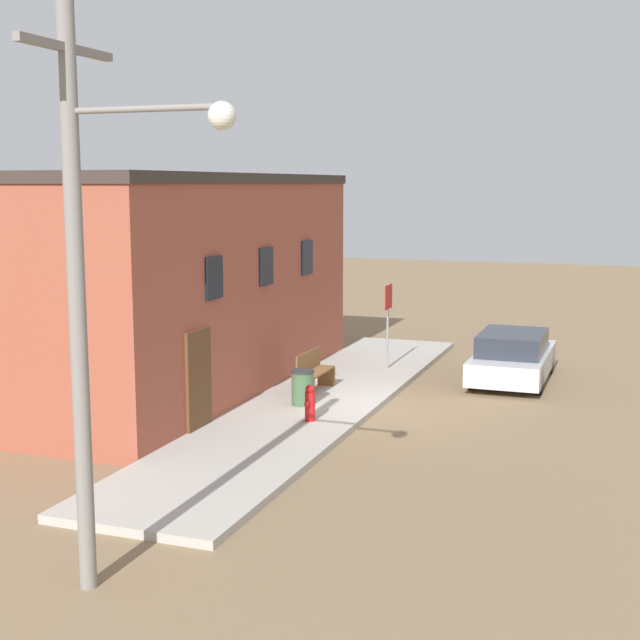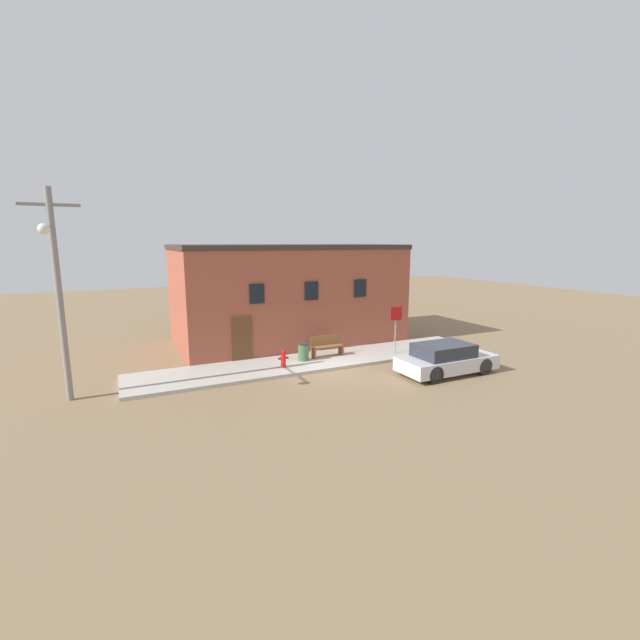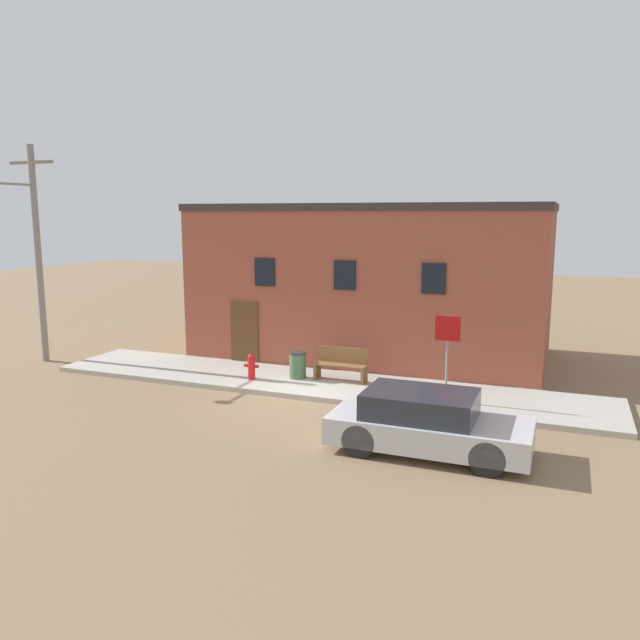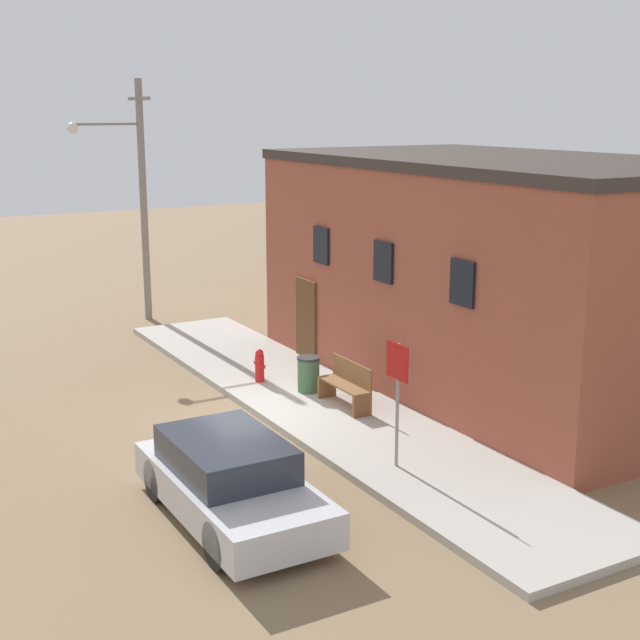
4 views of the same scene
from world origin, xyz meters
TOP-DOWN VIEW (x-y plane):
  - ground_plane at (0.00, 0.00)m, footprint 80.00×80.00m
  - sidewalk at (0.00, 1.49)m, footprint 16.82×2.97m
  - brick_building at (0.34, 6.15)m, footprint 11.88×6.47m
  - fire_hydrant at (-1.91, 0.98)m, footprint 0.46×0.22m
  - stop_sign at (3.91, 0.91)m, footprint 0.65×0.06m
  - bench at (0.64, 1.85)m, footprint 1.56×0.44m
  - trash_bin at (-0.68, 1.63)m, footprint 0.52×0.52m
  - utility_pole at (-9.96, 0.81)m, footprint 1.80×2.28m
  - parked_car at (4.11, -2.43)m, footprint 4.23×1.82m

SIDE VIEW (x-z plane):
  - ground_plane at x=0.00m, z-range 0.00..0.00m
  - sidewalk at x=0.00m, z-range 0.00..0.15m
  - fire_hydrant at x=-1.91m, z-range 0.15..0.93m
  - trash_bin at x=-0.68m, z-range 0.15..0.96m
  - bench at x=0.64m, z-range 0.14..1.12m
  - parked_car at x=4.11m, z-range -0.02..1.31m
  - stop_sign at x=3.91m, z-range 0.60..2.89m
  - brick_building at x=0.34m, z-range 0.00..5.38m
  - utility_pole at x=-9.96m, z-range 0.38..7.68m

